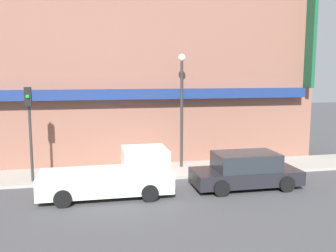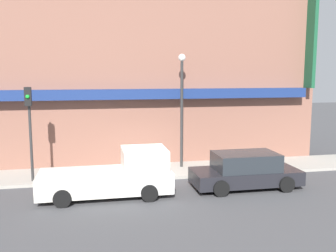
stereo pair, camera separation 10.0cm
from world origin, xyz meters
The scene contains 8 objects.
ground_plane centered at (0.00, 0.00, 0.00)m, with size 80.00×80.00×0.00m, color #424244.
sidewalk centered at (0.00, 1.40, 0.07)m, with size 36.00×2.80×0.14m.
building centered at (0.01, 4.28, 4.80)m, with size 19.80×3.80×9.67m.
pickup_truck centered at (-1.51, -1.77, 0.81)m, with size 5.18×2.17×1.88m.
parked_car centered at (4.02, -1.77, 0.73)m, with size 4.56×2.11×1.51m.
fire_hydrant centered at (0.82, 0.57, 0.48)m, with size 0.17×0.17×0.69m.
street_lamp centered at (2.05, 1.75, 3.66)m, with size 0.36×0.36×5.66m.
traffic_light centered at (-4.98, 0.44, 2.96)m, with size 0.28×0.42×4.14m.
Camera 1 is at (-2.36, -16.33, 4.84)m, focal length 40.00 mm.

